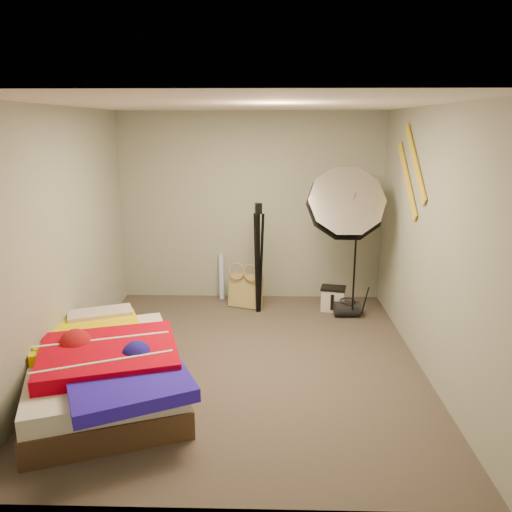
{
  "coord_description": "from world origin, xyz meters",
  "views": [
    {
      "loc": [
        0.23,
        -4.61,
        2.33
      ],
      "look_at": [
        0.1,
        0.6,
        0.95
      ],
      "focal_mm": 35.0,
      "sensor_mm": 36.0,
      "label": 1
    }
  ],
  "objects_px": {
    "bed": "(105,369)",
    "camera_case": "(333,300)",
    "wrapping_roll": "(222,277)",
    "camera_tripod": "(258,251)",
    "photo_umbrella": "(346,205)",
    "tote_bag": "(246,291)",
    "duffel_bag": "(347,309)"
  },
  "relations": [
    {
      "from": "duffel_bag",
      "to": "camera_tripod",
      "type": "height_order",
      "value": "camera_tripod"
    },
    {
      "from": "bed",
      "to": "camera_tripod",
      "type": "xyz_separation_m",
      "value": [
        1.3,
        2.09,
        0.54
      ]
    },
    {
      "from": "wrapping_roll",
      "to": "photo_umbrella",
      "type": "bearing_deg",
      "value": -23.43
    },
    {
      "from": "bed",
      "to": "camera_case",
      "type": "bearing_deg",
      "value": 43.76
    },
    {
      "from": "duffel_bag",
      "to": "camera_tripod",
      "type": "relative_size",
      "value": 0.23
    },
    {
      "from": "duffel_bag",
      "to": "photo_umbrella",
      "type": "relative_size",
      "value": 0.16
    },
    {
      "from": "tote_bag",
      "to": "duffel_bag",
      "type": "relative_size",
      "value": 1.38
    },
    {
      "from": "tote_bag",
      "to": "camera_case",
      "type": "height_order",
      "value": "tote_bag"
    },
    {
      "from": "duffel_bag",
      "to": "photo_umbrella",
      "type": "xyz_separation_m",
      "value": [
        -0.08,
        -0.03,
        1.31
      ]
    },
    {
      "from": "duffel_bag",
      "to": "camera_case",
      "type": "bearing_deg",
      "value": 122.65
    },
    {
      "from": "camera_case",
      "to": "bed",
      "type": "height_order",
      "value": "bed"
    },
    {
      "from": "tote_bag",
      "to": "duffel_bag",
      "type": "distance_m",
      "value": 1.32
    },
    {
      "from": "wrapping_roll",
      "to": "camera_case",
      "type": "bearing_deg",
      "value": -15.87
    },
    {
      "from": "wrapping_roll",
      "to": "photo_umbrella",
      "type": "relative_size",
      "value": 0.31
    },
    {
      "from": "wrapping_roll",
      "to": "camera_case",
      "type": "distance_m",
      "value": 1.54
    },
    {
      "from": "bed",
      "to": "photo_umbrella",
      "type": "xyz_separation_m",
      "value": [
        2.33,
        1.91,
        1.15
      ]
    },
    {
      "from": "wrapping_roll",
      "to": "duffel_bag",
      "type": "bearing_deg",
      "value": -21.39
    },
    {
      "from": "tote_bag",
      "to": "bed",
      "type": "height_order",
      "value": "bed"
    },
    {
      "from": "bed",
      "to": "photo_umbrella",
      "type": "bearing_deg",
      "value": 39.41
    },
    {
      "from": "tote_bag",
      "to": "camera_tripod",
      "type": "relative_size",
      "value": 0.31
    },
    {
      "from": "bed",
      "to": "photo_umbrella",
      "type": "distance_m",
      "value": 3.22
    },
    {
      "from": "wrapping_roll",
      "to": "camera_case",
      "type": "relative_size",
      "value": 2.14
    },
    {
      "from": "camera_case",
      "to": "photo_umbrella",
      "type": "height_order",
      "value": "photo_umbrella"
    },
    {
      "from": "photo_umbrella",
      "to": "camera_tripod",
      "type": "relative_size",
      "value": 1.4
    },
    {
      "from": "bed",
      "to": "camera_tripod",
      "type": "distance_m",
      "value": 2.52
    },
    {
      "from": "camera_case",
      "to": "camera_tripod",
      "type": "xyz_separation_m",
      "value": [
        -0.96,
        -0.07,
        0.66
      ]
    },
    {
      "from": "bed",
      "to": "camera_tripod",
      "type": "relative_size",
      "value": 1.51
    },
    {
      "from": "camera_case",
      "to": "tote_bag",
      "type": "bearing_deg",
      "value": -173.08
    },
    {
      "from": "duffel_bag",
      "to": "bed",
      "type": "xyz_separation_m",
      "value": [
        -2.41,
        -1.94,
        0.16
      ]
    },
    {
      "from": "camera_case",
      "to": "camera_tripod",
      "type": "height_order",
      "value": "camera_tripod"
    },
    {
      "from": "wrapping_roll",
      "to": "camera_tripod",
      "type": "bearing_deg",
      "value": -43.83
    },
    {
      "from": "tote_bag",
      "to": "photo_umbrella",
      "type": "height_order",
      "value": "photo_umbrella"
    }
  ]
}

